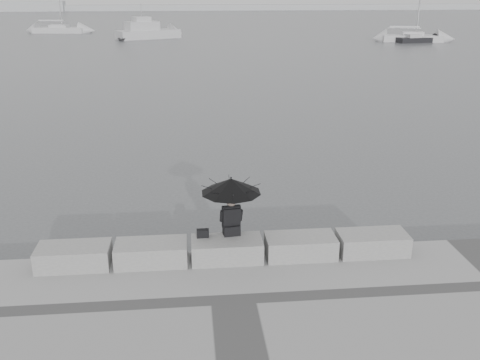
{
  "coord_description": "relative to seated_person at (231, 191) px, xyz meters",
  "views": [
    {
      "loc": [
        -0.75,
        -11.3,
        6.36
      ],
      "look_at": [
        0.64,
        3.0,
        1.17
      ],
      "focal_mm": 40.0,
      "sensor_mm": 36.0,
      "label": 1
    }
  ],
  "objects": [
    {
      "name": "small_motorboat",
      "position": [
        27.53,
        53.93,
        -1.73
      ],
      "size": [
        5.64,
        2.48,
        1.1
      ],
      "rotation": [
        0.0,
        0.0,
        0.17
      ],
      "color": "black",
      "rests_on": "ground"
    },
    {
      "name": "stone_block_far_left",
      "position": [
        -3.53,
        -0.31,
        -1.29
      ],
      "size": [
        1.6,
        0.8,
        0.5
      ],
      "primitive_type": "cube",
      "color": "gray",
      "rests_on": "promenade"
    },
    {
      "name": "distant_landmass",
      "position": [
        -8.27,
        154.65,
        -1.15
      ],
      "size": [
        180.0,
        8.0,
        2.8
      ],
      "color": "#ABAEB1",
      "rests_on": "ground"
    },
    {
      "name": "motor_cruiser",
      "position": [
        -5.88,
        62.46,
        -1.15
      ],
      "size": [
        8.58,
        6.23,
        4.5
      ],
      "rotation": [
        0.0,
        0.0,
        0.47
      ],
      "color": "#BABABC",
      "rests_on": "ground"
    },
    {
      "name": "stone_block_right",
      "position": [
        1.57,
        -0.31,
        -1.29
      ],
      "size": [
        1.6,
        0.8,
        0.5
      ],
      "primitive_type": "cube",
      "color": "gray",
      "rests_on": "promenade"
    },
    {
      "name": "stone_block_far_right",
      "position": [
        3.27,
        -0.31,
        -1.29
      ],
      "size": [
        1.6,
        0.8,
        0.5
      ],
      "primitive_type": "cube",
      "color": "gray",
      "rests_on": "promenade"
    },
    {
      "name": "sailboat_right",
      "position": [
        27.14,
        55.06,
        -1.51
      ],
      "size": [
        7.54,
        3.93,
        12.9
      ],
      "rotation": [
        0.0,
        0.0,
        -0.22
      ],
      "color": "#BABABC",
      "rests_on": "ground"
    },
    {
      "name": "bag",
      "position": [
        -0.66,
        -0.11,
        -0.96
      ],
      "size": [
        0.28,
        0.16,
        0.18
      ],
      "primitive_type": "cube",
      "color": "black",
      "rests_on": "stone_block_centre"
    },
    {
      "name": "seated_person",
      "position": [
        0.0,
        0.0,
        0.0
      ],
      "size": [
        1.37,
        1.37,
        1.39
      ],
      "rotation": [
        0.0,
        0.0,
        0.13
      ],
      "color": "black",
      "rests_on": "stone_block_centre"
    },
    {
      "name": "sailboat_left",
      "position": [
        -19.66,
        73.21,
        -1.52
      ],
      "size": [
        7.74,
        3.44,
        12.9
      ],
      "rotation": [
        0.0,
        0.0,
        -0.14
      ],
      "color": "#BABABC",
      "rests_on": "ground"
    },
    {
      "name": "stone_block_centre",
      "position": [
        -0.13,
        -0.31,
        -1.29
      ],
      "size": [
        1.6,
        0.8,
        0.5
      ],
      "primitive_type": "cube",
      "color": "gray",
      "rests_on": "promenade"
    },
    {
      "name": "stone_block_left",
      "position": [
        -1.83,
        -0.31,
        -1.29
      ],
      "size": [
        1.6,
        0.8,
        0.5
      ],
      "primitive_type": "cube",
      "color": "gray",
      "rests_on": "promenade"
    },
    {
      "name": "dinghy",
      "position": [
        -9.0,
        60.15,
        -1.81
      ],
      "size": [
        2.87,
        1.44,
        0.47
      ],
      "primitive_type": "imported",
      "rotation": [
        0.0,
        0.0,
        -0.1
      ],
      "color": "gray",
      "rests_on": "ground"
    },
    {
      "name": "ground",
      "position": [
        -0.13,
        0.14,
        -2.04
      ],
      "size": [
        360.0,
        360.0,
        0.0
      ],
      "primitive_type": "plane",
      "color": "#494C4E",
      "rests_on": "ground"
    }
  ]
}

